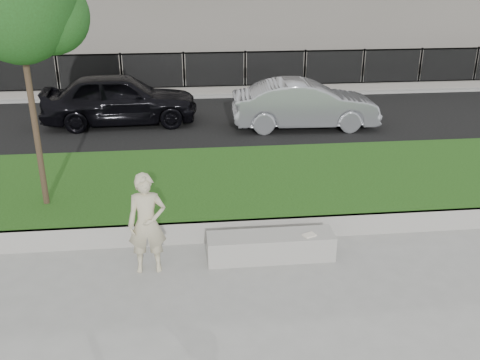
{
  "coord_description": "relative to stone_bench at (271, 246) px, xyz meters",
  "views": [
    {
      "loc": [
        -0.69,
        -7.23,
        4.57
      ],
      "look_at": [
        0.23,
        1.2,
        1.09
      ],
      "focal_mm": 40.0,
      "sensor_mm": 36.0,
      "label": 1
    }
  ],
  "objects": [
    {
      "name": "car_silver",
      "position": [
        2.17,
        7.23,
        0.52
      ],
      "size": [
        4.23,
        1.6,
        1.38
      ],
      "primitive_type": "imported",
      "rotation": [
        0.0,
        0.0,
        1.54
      ],
      "color": "#9FA1A8",
      "rests_on": "street"
    },
    {
      "name": "street",
      "position": [
        -0.65,
        8.1,
        -0.19
      ],
      "size": [
        34.0,
        7.0,
        0.04
      ],
      "primitive_type": "cube",
      "color": "black",
      "rests_on": "ground"
    },
    {
      "name": "book",
      "position": [
        0.62,
        -0.09,
        0.22
      ],
      "size": [
        0.24,
        0.21,
        0.02
      ],
      "primitive_type": "cube",
      "rotation": [
        0.0,
        0.0,
        0.4
      ],
      "color": "white",
      "rests_on": "stone_bench"
    },
    {
      "name": "man",
      "position": [
        -1.97,
        -0.15,
        0.6
      ],
      "size": [
        0.61,
        0.41,
        1.63
      ],
      "primitive_type": "imported",
      "rotation": [
        0.0,
        0.0,
        0.03
      ],
      "color": "beige",
      "rests_on": "ground"
    },
    {
      "name": "far_pavement",
      "position": [
        -0.65,
        12.6,
        -0.15
      ],
      "size": [
        34.0,
        3.0,
        0.12
      ],
      "primitive_type": "cube",
      "color": "gray",
      "rests_on": "ground"
    },
    {
      "name": "ground",
      "position": [
        -0.65,
        -0.4,
        -0.21
      ],
      "size": [
        90.0,
        90.0,
        0.0
      ],
      "primitive_type": "plane",
      "color": "gray",
      "rests_on": "ground"
    },
    {
      "name": "stone_bench",
      "position": [
        0.0,
        0.0,
        0.0
      ],
      "size": [
        2.09,
        0.52,
        0.43
      ],
      "primitive_type": "cube",
      "color": "#9A9890",
      "rests_on": "ground"
    },
    {
      "name": "iron_fence",
      "position": [
        -0.65,
        11.6,
        0.33
      ],
      "size": [
        32.0,
        0.3,
        1.5
      ],
      "color": "slate",
      "rests_on": "far_pavement"
    },
    {
      "name": "grass_kerb",
      "position": [
        -0.65,
        0.64,
        -0.01
      ],
      "size": [
        34.0,
        0.08,
        0.4
      ],
      "primitive_type": "cube",
      "color": "#9A9890",
      "rests_on": "ground"
    },
    {
      "name": "car_dark",
      "position": [
        -3.19,
        8.19,
        0.59
      ],
      "size": [
        4.58,
        2.0,
        1.54
      ],
      "primitive_type": "imported",
      "rotation": [
        0.0,
        0.0,
        1.61
      ],
      "color": "black",
      "rests_on": "street"
    },
    {
      "name": "grass_bank",
      "position": [
        -0.65,
        2.6,
        -0.01
      ],
      "size": [
        34.0,
        4.0,
        0.4
      ],
      "primitive_type": "cube",
      "color": "#14340D",
      "rests_on": "ground"
    }
  ]
}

